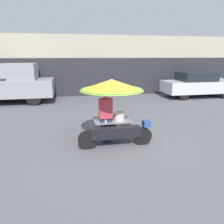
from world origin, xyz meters
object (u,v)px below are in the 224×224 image
Objects in this scene: parked_car at (198,84)px; pickup_truck at (8,85)px; vendor_person at (106,115)px; potted_plant at (219,83)px; vendor_motorcycle_cart at (112,94)px.

parked_car is 0.88× the size of pickup_truck.
vendor_person reaches higher than potted_plant.
vendor_person is at bearing -143.87° from vendor_motorcycle_cart.
pickup_truck is 13.61m from potted_plant.
pickup_truck reaches higher than potted_plant.
vendor_motorcycle_cart is 11.69m from potted_plant.
vendor_person is at bearing -137.97° from parked_car.
potted_plant is (13.58, 0.84, -0.37)m from pickup_truck.
vendor_motorcycle_cart is 9.08m from parked_car.
pickup_truck is (-4.47, 6.45, -0.44)m from vendor_motorcycle_cart.
potted_plant is at bearing 38.58° from vendor_person.
potted_plant is at bearing 38.64° from vendor_motorcycle_cart.
pickup_truck is at bearing 124.74° from vendor_motorcycle_cart.
vendor_person is 11.96m from potted_plant.
parked_car reaches higher than vendor_person.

